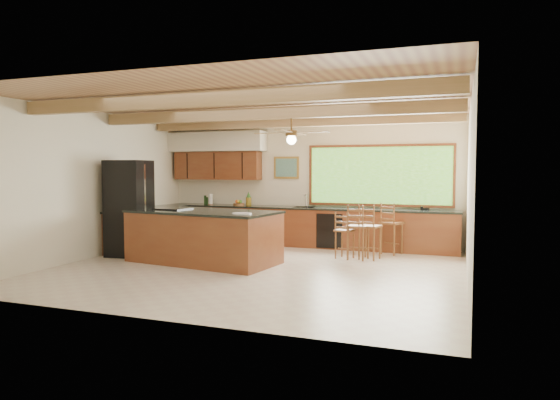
% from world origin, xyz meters
% --- Properties ---
extents(ground, '(7.20, 7.20, 0.00)m').
position_xyz_m(ground, '(0.00, 0.00, 0.00)').
color(ground, beige).
rests_on(ground, ground).
extents(room_shell, '(7.27, 6.54, 3.02)m').
position_xyz_m(room_shell, '(-0.17, 0.65, 2.21)').
color(room_shell, '#EDE6CC').
rests_on(room_shell, ground).
extents(counter_run, '(7.12, 3.10, 1.26)m').
position_xyz_m(counter_run, '(-0.82, 2.52, 0.46)').
color(counter_run, brown).
rests_on(counter_run, ground).
extents(island, '(3.07, 1.76, 1.03)m').
position_xyz_m(island, '(-1.22, 0.25, 0.51)').
color(island, brown).
rests_on(island, ground).
extents(refrigerator, '(0.85, 0.83, 2.00)m').
position_xyz_m(refrigerator, '(-3.05, 0.40, 1.00)').
color(refrigerator, black).
rests_on(refrigerator, ground).
extents(bar_stool_a, '(0.42, 0.42, 0.95)m').
position_xyz_m(bar_stool_a, '(1.27, 1.55, 0.56)').
color(bar_stool_a, brown).
rests_on(bar_stool_a, ground).
extents(bar_stool_b, '(0.45, 0.45, 1.11)m').
position_xyz_m(bar_stool_b, '(1.55, 1.54, 0.66)').
color(bar_stool_b, brown).
rests_on(bar_stool_b, ground).
extents(bar_stool_c, '(0.48, 0.48, 1.11)m').
position_xyz_m(bar_stool_c, '(1.76, 1.62, 0.66)').
color(bar_stool_c, brown).
rests_on(bar_stool_c, ground).
extents(bar_stool_d, '(0.52, 0.53, 1.11)m').
position_xyz_m(bar_stool_d, '(2.10, 2.39, 0.66)').
color(bar_stool_d, brown).
rests_on(bar_stool_d, ground).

